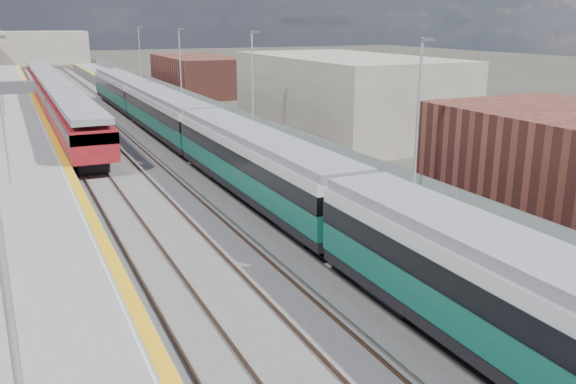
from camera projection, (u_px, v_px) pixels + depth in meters
ground at (143, 137)px, 50.20m from camera, size 320.00×320.00×0.00m
ballast_bed at (110, 133)px, 51.47m from camera, size 10.50×155.00×0.06m
tracks at (114, 129)px, 53.15m from camera, size 8.96×160.00×0.17m
platform_right at (196, 121)px, 54.36m from camera, size 4.70×155.00×8.52m
platform_left at (23, 134)px, 48.58m from camera, size 4.30×155.00×8.52m
green_train at (202, 132)px, 39.86m from camera, size 2.80×77.95×3.08m
red_train at (54, 95)px, 60.65m from camera, size 2.83×57.41×3.57m
tree_d at (281, 68)px, 76.85m from camera, size 4.07×4.07×5.51m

